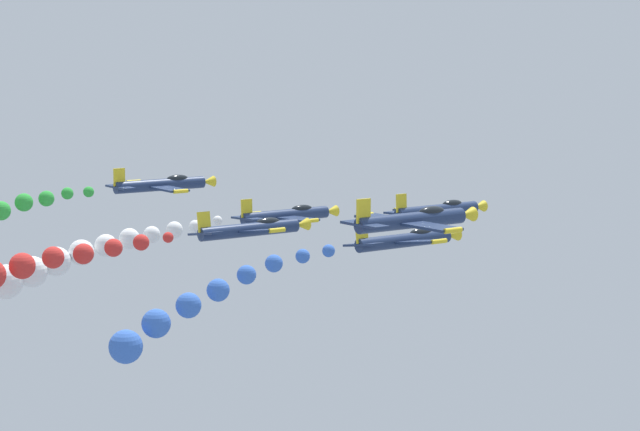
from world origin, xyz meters
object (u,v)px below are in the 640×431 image
at_px(airplane_lead, 439,210).
at_px(airplane_left_outer, 251,229).
at_px(airplane_right_outer, 162,185).
at_px(airplane_trailing, 413,220).
at_px(airplane_right_inner, 406,240).
at_px(airplane_left_inner, 287,215).

bearing_deg(airplane_lead, airplane_left_outer, -93.55).
bearing_deg(airplane_left_outer, airplane_lead, 86.45).
bearing_deg(airplane_right_outer, airplane_left_outer, -2.91).
xyz_separation_m(airplane_left_outer, airplane_right_outer, (-16.67, 0.85, 2.13)).
bearing_deg(airplane_trailing, airplane_lead, 134.34).
bearing_deg(airplane_trailing, airplane_right_inner, 142.26).
distance_m(airplane_right_outer, airplane_trailing, 35.07).
bearing_deg(airplane_trailing, airplane_right_outer, -179.20).
relative_size(airplane_lead, airplane_left_outer, 1.00).
height_order(airplane_lead, airplane_left_outer, airplane_lead).
height_order(airplane_right_outer, airplane_trailing, airplane_trailing).
bearing_deg(airplane_right_outer, airplane_trailing, 0.80).
bearing_deg(airplane_left_inner, airplane_left_outer, -48.01).
xyz_separation_m(airplane_right_inner, airplane_left_outer, (-8.64, -8.88, 0.59)).
bearing_deg(airplane_left_outer, airplane_trailing, 4.16).
bearing_deg(airplane_left_inner, airplane_right_outer, -137.14).
bearing_deg(airplane_right_outer, airplane_right_inner, 17.61).
relative_size(airplane_lead, airplane_trailing, 1.00).
xyz_separation_m(airplane_lead, airplane_right_outer, (-17.85, -18.10, 1.88)).
height_order(airplane_left_inner, airplane_left_outer, airplane_left_outer).
xyz_separation_m(airplane_left_inner, airplane_left_outer, (8.00, -8.89, 0.40)).
bearing_deg(airplane_left_outer, airplane_right_inner, 45.80).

